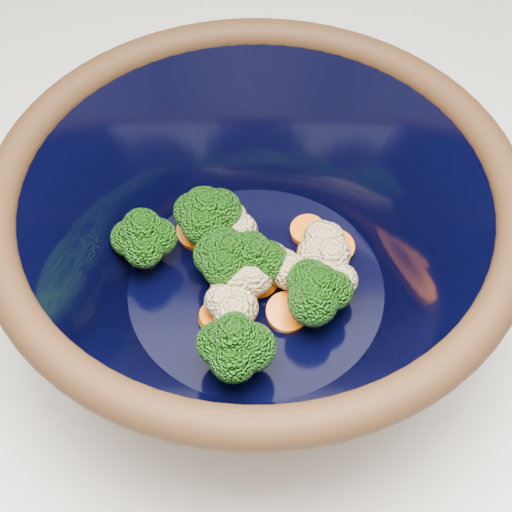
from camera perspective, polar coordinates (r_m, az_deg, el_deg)
name	(u,v)px	position (r m, az deg, el deg)	size (l,w,h in m)	color
counter	(275,510)	(0.94, 1.49, -19.63)	(1.20, 1.20, 0.90)	white
mixing_bowl	(256,243)	(0.46, 0.00, 1.02)	(0.32, 0.32, 0.14)	black
vegetable_pile	(242,265)	(0.48, -1.12, -0.74)	(0.17, 0.15, 0.06)	#608442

